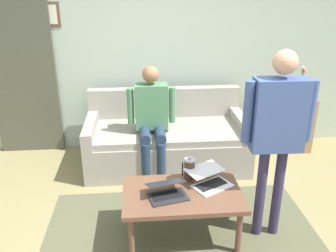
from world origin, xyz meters
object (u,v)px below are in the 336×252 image
(laptop_center, at_px, (210,180))
(french_press, at_px, (189,169))
(coffee_table, at_px, (182,198))
(laptop_left, at_px, (167,192))
(person_seated, at_px, (152,115))
(person_standing, at_px, (278,124))
(interior_door, at_px, (23,76))
(flower_vase, at_px, (300,87))
(couch, at_px, (167,141))
(side_shelf, at_px, (294,124))

(laptop_center, distance_m, french_press, 0.21)
(coffee_table, bearing_deg, french_press, -111.66)
(laptop_left, relative_size, person_seated, 0.29)
(laptop_left, relative_size, french_press, 1.62)
(coffee_table, bearing_deg, person_standing, 178.74)
(french_press, bearing_deg, laptop_center, 144.76)
(interior_door, height_order, flower_vase, interior_door)
(laptop_center, relative_size, flower_vase, 1.05)
(coffee_table, relative_size, french_press, 4.47)
(laptop_center, bearing_deg, coffee_table, 23.12)
(french_press, bearing_deg, laptop_left, 50.07)
(interior_door, distance_m, coffee_table, 2.72)
(couch, height_order, person_standing, person_standing)
(interior_door, bearing_deg, side_shelf, 175.40)
(coffee_table, relative_size, person_seated, 0.80)
(person_seated, bearing_deg, coffee_table, 99.85)
(french_press, bearing_deg, person_seated, -72.87)
(couch, distance_m, coffee_table, 1.42)
(laptop_left, distance_m, laptop_center, 0.42)
(couch, relative_size, flower_vase, 4.49)
(coffee_table, height_order, side_shelf, side_shelf)
(french_press, relative_size, person_standing, 0.14)
(person_standing, bearing_deg, couch, -61.39)
(side_shelf, distance_m, person_seated, 2.02)
(interior_door, bearing_deg, person_standing, 142.44)
(side_shelf, distance_m, person_standing, 2.06)
(person_standing, bearing_deg, laptop_center, -14.00)
(laptop_left, distance_m, french_press, 0.36)
(coffee_table, bearing_deg, side_shelf, -135.85)
(laptop_center, bearing_deg, flower_vase, -133.22)
(laptop_left, bearing_deg, person_seated, -86.70)
(side_shelf, relative_size, flower_vase, 1.70)
(couch, relative_size, coffee_table, 1.89)
(laptop_center, height_order, person_seated, person_seated)
(laptop_center, bearing_deg, french_press, -35.24)
(french_press, xyz_separation_m, flower_vase, (-1.63, -1.44, 0.32))
(interior_door, relative_size, french_press, 8.93)
(interior_door, bearing_deg, coffee_table, 132.61)
(person_standing, xyz_separation_m, person_seated, (0.97, -1.21, -0.35))
(couch, relative_size, french_press, 8.44)
(laptop_left, bearing_deg, laptop_center, -158.79)
(french_press, relative_size, flower_vase, 0.53)
(interior_door, relative_size, couch, 1.06)
(laptop_left, distance_m, side_shelf, 2.53)
(interior_door, xyz_separation_m, flower_vase, (-3.52, 0.28, -0.15))
(laptop_left, relative_size, laptop_center, 0.82)
(interior_door, distance_m, laptop_left, 2.65)
(coffee_table, relative_size, laptop_center, 2.27)
(couch, xyz_separation_m, side_shelf, (-1.74, -0.25, 0.06))
(side_shelf, height_order, flower_vase, flower_vase)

